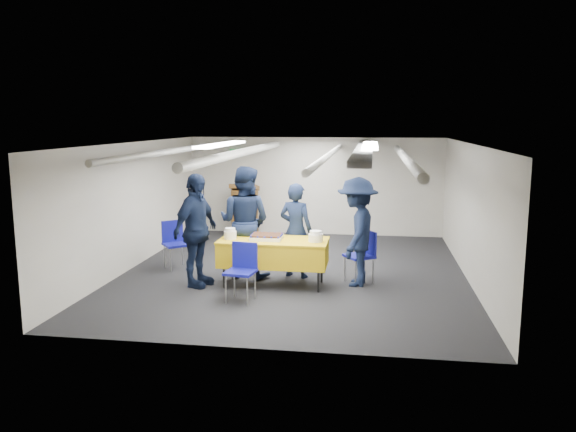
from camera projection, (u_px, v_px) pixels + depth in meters
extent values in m
plane|color=black|center=(294.00, 272.00, 10.10)|extent=(7.00, 7.00, 0.00)
cube|color=beige|center=(315.00, 186.00, 13.31)|extent=(6.00, 0.02, 2.30)
cube|color=beige|center=(134.00, 205.00, 10.35)|extent=(0.02, 7.00, 2.30)
cube|color=beige|center=(470.00, 213.00, 9.47)|extent=(0.02, 7.00, 2.30)
cube|color=silver|center=(295.00, 144.00, 9.72)|extent=(6.00, 7.00, 0.02)
cylinder|color=silver|center=(184.00, 149.00, 10.03)|extent=(0.10, 6.90, 0.10)
cylinder|color=silver|center=(244.00, 152.00, 9.88)|extent=(0.14, 6.90, 0.14)
cylinder|color=silver|center=(329.00, 155.00, 9.66)|extent=(0.10, 6.90, 0.10)
cylinder|color=silver|center=(406.00, 158.00, 9.48)|extent=(0.14, 6.90, 0.14)
cube|color=gray|center=(364.00, 150.00, 9.56)|extent=(0.28, 6.90, 0.08)
cube|color=white|center=(222.00, 144.00, 9.91)|extent=(0.25, 2.60, 0.04)
cube|color=white|center=(370.00, 145.00, 9.53)|extent=(0.25, 2.60, 0.04)
cube|color=#0C591E|center=(236.00, 152.00, 13.44)|extent=(0.30, 0.04, 0.12)
cylinder|color=black|center=(224.00, 277.00, 9.09)|extent=(0.04, 0.04, 0.36)
cylinder|color=black|center=(318.00, 281.00, 8.86)|extent=(0.04, 0.04, 0.36)
cylinder|color=black|center=(233.00, 268.00, 9.64)|extent=(0.04, 0.04, 0.36)
cylinder|color=black|center=(322.00, 272.00, 9.41)|extent=(0.04, 0.04, 0.36)
cube|color=gold|center=(274.00, 253.00, 9.19)|extent=(1.76, 0.79, 0.39)
cube|color=gold|center=(274.00, 240.00, 9.15)|extent=(1.78, 0.81, 0.03)
cube|color=white|center=(267.00, 238.00, 9.16)|extent=(0.51, 0.40, 0.06)
cube|color=black|center=(267.00, 235.00, 9.15)|extent=(0.48, 0.38, 0.03)
sphere|color=#0F178E|center=(251.00, 237.00, 9.01)|extent=(0.04, 0.04, 0.04)
sphere|color=#0F178E|center=(256.00, 232.00, 9.36)|extent=(0.04, 0.04, 0.04)
sphere|color=#0F178E|center=(258.00, 237.00, 8.99)|extent=(0.04, 0.04, 0.04)
sphere|color=#0F178E|center=(262.00, 233.00, 9.35)|extent=(0.04, 0.04, 0.04)
sphere|color=#0F178E|center=(265.00, 237.00, 8.98)|extent=(0.04, 0.04, 0.04)
sphere|color=#0F178E|center=(269.00, 233.00, 9.33)|extent=(0.04, 0.04, 0.04)
sphere|color=#0F178E|center=(271.00, 237.00, 8.96)|extent=(0.04, 0.04, 0.04)
sphere|color=#0F178E|center=(275.00, 233.00, 9.32)|extent=(0.04, 0.04, 0.04)
sphere|color=#0F178E|center=(278.00, 238.00, 8.94)|extent=(0.04, 0.04, 0.04)
sphere|color=#0F178E|center=(282.00, 233.00, 9.30)|extent=(0.04, 0.04, 0.04)
sphere|color=#0F178E|center=(251.00, 236.00, 9.10)|extent=(0.04, 0.04, 0.04)
sphere|color=#0F178E|center=(280.00, 237.00, 9.03)|extent=(0.04, 0.04, 0.04)
sphere|color=#0F178E|center=(252.00, 235.00, 9.19)|extent=(0.04, 0.04, 0.04)
sphere|color=#0F178E|center=(281.00, 235.00, 9.12)|extent=(0.04, 0.04, 0.04)
sphere|color=#0F178E|center=(253.00, 233.00, 9.28)|extent=(0.04, 0.04, 0.04)
sphere|color=#0F178E|center=(282.00, 234.00, 9.21)|extent=(0.04, 0.04, 0.04)
cylinder|color=white|center=(230.00, 235.00, 9.19)|extent=(0.20, 0.20, 0.13)
cylinder|color=white|center=(230.00, 229.00, 9.18)|extent=(0.17, 0.17, 0.05)
cylinder|color=white|center=(316.00, 238.00, 8.99)|extent=(0.23, 0.23, 0.13)
cylinder|color=white|center=(316.00, 232.00, 8.97)|extent=(0.19, 0.19, 0.05)
cube|color=brown|center=(245.00, 212.00, 13.22)|extent=(0.55, 0.45, 1.10)
cube|color=brown|center=(244.00, 187.00, 13.09)|extent=(0.62, 0.53, 0.21)
cylinder|color=gold|center=(243.00, 208.00, 12.97)|extent=(0.28, 0.02, 0.28)
cylinder|color=gray|center=(226.00, 289.00, 8.31)|extent=(0.02, 0.02, 0.43)
cylinder|color=gray|center=(247.00, 291.00, 8.22)|extent=(0.02, 0.02, 0.43)
cylinder|color=gray|center=(234.00, 283.00, 8.63)|extent=(0.02, 0.02, 0.43)
cylinder|color=gray|center=(255.00, 285.00, 8.54)|extent=(0.02, 0.02, 0.43)
cube|color=navy|center=(240.00, 272.00, 8.39)|extent=(0.48, 0.48, 0.04)
cube|color=navy|center=(245.00, 255.00, 8.53)|extent=(0.40, 0.10, 0.40)
cylinder|color=gray|center=(345.00, 268.00, 9.50)|extent=(0.02, 0.02, 0.43)
cylinder|color=gray|center=(356.00, 273.00, 9.19)|extent=(0.02, 0.02, 0.43)
cylinder|color=gray|center=(362.00, 266.00, 9.64)|extent=(0.02, 0.02, 0.43)
cylinder|color=gray|center=(373.00, 271.00, 9.33)|extent=(0.02, 0.02, 0.43)
cube|color=navy|center=(359.00, 256.00, 9.37)|extent=(0.58, 0.58, 0.04)
cube|color=navy|center=(369.00, 242.00, 9.42)|extent=(0.25, 0.36, 0.40)
cylinder|color=gray|center=(171.00, 260.00, 10.07)|extent=(0.02, 0.02, 0.43)
cylinder|color=gray|center=(189.00, 258.00, 10.23)|extent=(0.02, 0.02, 0.43)
cylinder|color=gray|center=(165.00, 256.00, 10.36)|extent=(0.02, 0.02, 0.43)
cylinder|color=gray|center=(182.00, 254.00, 10.52)|extent=(0.02, 0.02, 0.43)
cube|color=navy|center=(176.00, 245.00, 10.26)|extent=(0.59, 0.59, 0.04)
cube|color=navy|center=(172.00, 231.00, 10.38)|extent=(0.34, 0.28, 0.40)
imported|color=black|center=(296.00, 230.00, 9.66)|extent=(0.69, 0.55, 1.64)
imported|color=black|center=(244.00, 222.00, 9.68)|extent=(1.07, 0.91, 1.92)
imported|color=black|center=(196.00, 230.00, 9.10)|extent=(0.75, 1.17, 1.85)
imported|color=black|center=(357.00, 232.00, 9.17)|extent=(0.81, 1.23, 1.79)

